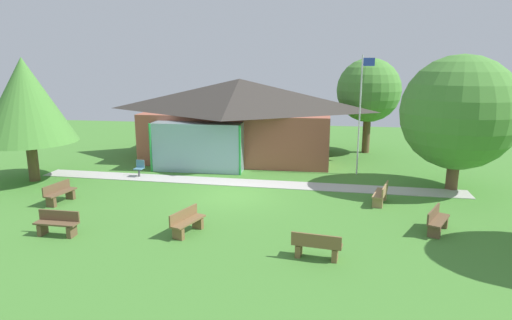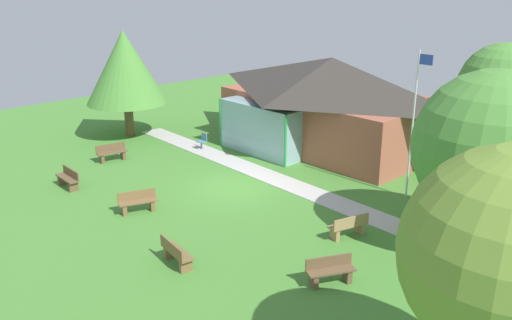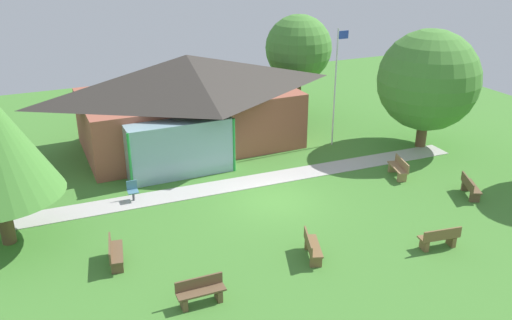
{
  "view_description": "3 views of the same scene",
  "coord_description": "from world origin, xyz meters",
  "px_view_note": "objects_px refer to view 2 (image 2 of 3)",
  "views": [
    {
      "loc": [
        3.77,
        -18.12,
        5.83
      ],
      "look_at": [
        0.71,
        1.85,
        1.2
      ],
      "focal_mm": 30.41,
      "sensor_mm": 36.0,
      "label": 1
    },
    {
      "loc": [
        16.9,
        -14.74,
        8.93
      ],
      "look_at": [
        -0.19,
        1.33,
        0.91
      ],
      "focal_mm": 38.42,
      "sensor_mm": 36.0,
      "label": 2
    },
    {
      "loc": [
        -9.05,
        -18.47,
        10.47
      ],
      "look_at": [
        -0.26,
        1.18,
        1.4
      ],
      "focal_mm": 38.02,
      "sensor_mm": 36.0,
      "label": 3
    }
  ],
  "objects_px": {
    "bench_mid_left": "(112,153)",
    "bench_lawn_far_right": "(330,271)",
    "bench_front_right": "(176,254)",
    "tree_far_east": "(512,256)",
    "patio_chair_west": "(202,142)",
    "tree_behind_pavilion_right": "(502,88)",
    "tree_east_hedge": "(492,148)",
    "tree_west_hedge": "(125,67)",
    "flagpole": "(414,119)",
    "bench_mid_right": "(349,227)",
    "pavilion": "(328,101)",
    "bench_front_center": "(138,202)",
    "bench_front_left": "(68,179)"
  },
  "relations": [
    {
      "from": "bench_lawn_far_right",
      "to": "bench_mid_right",
      "type": "relative_size",
      "value": 0.98
    },
    {
      "from": "flagpole",
      "to": "tree_behind_pavilion_right",
      "type": "distance_m",
      "value": 5.91
    },
    {
      "from": "tree_behind_pavilion_right",
      "to": "tree_west_hedge",
      "type": "xyz_separation_m",
      "value": [
        -16.94,
        -9.49,
        -0.02
      ]
    },
    {
      "from": "patio_chair_west",
      "to": "tree_east_hedge",
      "type": "distance_m",
      "value": 15.58
    },
    {
      "from": "bench_lawn_far_right",
      "to": "tree_far_east",
      "type": "xyz_separation_m",
      "value": [
        5.64,
        -1.66,
        3.4
      ]
    },
    {
      "from": "bench_lawn_far_right",
      "to": "tree_behind_pavilion_right",
      "type": "bearing_deg",
      "value": -148.47
    },
    {
      "from": "bench_front_right",
      "to": "tree_east_hedge",
      "type": "xyz_separation_m",
      "value": [
        6.09,
        8.3,
        3.16
      ]
    },
    {
      "from": "pavilion",
      "to": "bench_front_left",
      "type": "bearing_deg",
      "value": -106.34
    },
    {
      "from": "patio_chair_west",
      "to": "tree_west_hedge",
      "type": "bearing_deg",
      "value": 19.34
    },
    {
      "from": "tree_east_hedge",
      "to": "tree_west_hedge",
      "type": "relative_size",
      "value": 1.02
    },
    {
      "from": "bench_mid_left",
      "to": "bench_lawn_far_right",
      "type": "bearing_deg",
      "value": 96.06
    },
    {
      "from": "tree_west_hedge",
      "to": "tree_east_hedge",
      "type": "bearing_deg",
      "value": 4.47
    },
    {
      "from": "pavilion",
      "to": "bench_front_left",
      "type": "height_order",
      "value": "pavilion"
    },
    {
      "from": "flagpole",
      "to": "tree_west_hedge",
      "type": "bearing_deg",
      "value": -167.02
    },
    {
      "from": "bench_front_left",
      "to": "bench_lawn_far_right",
      "type": "bearing_deg",
      "value": -168.74
    },
    {
      "from": "bench_front_center",
      "to": "tree_east_hedge",
      "type": "bearing_deg",
      "value": 143.23
    },
    {
      "from": "bench_front_left",
      "to": "patio_chair_west",
      "type": "xyz_separation_m",
      "value": [
        -0.39,
        7.71,
        0.01
      ]
    },
    {
      "from": "bench_lawn_far_right",
      "to": "tree_far_east",
      "type": "distance_m",
      "value": 6.79
    },
    {
      "from": "patio_chair_west",
      "to": "tree_west_hedge",
      "type": "height_order",
      "value": "tree_west_hedge"
    },
    {
      "from": "bench_lawn_far_right",
      "to": "tree_behind_pavilion_right",
      "type": "distance_m",
      "value": 13.99
    },
    {
      "from": "pavilion",
      "to": "bench_mid_right",
      "type": "xyz_separation_m",
      "value": [
        7.57,
        -7.82,
        -2.08
      ]
    },
    {
      "from": "bench_mid_right",
      "to": "tree_behind_pavilion_right",
      "type": "xyz_separation_m",
      "value": [
        0.32,
        10.59,
        3.6
      ]
    },
    {
      "from": "tree_far_east",
      "to": "tree_west_hedge",
      "type": "distance_m",
      "value": 24.44
    },
    {
      "from": "bench_front_left",
      "to": "bench_mid_left",
      "type": "distance_m",
      "value": 3.78
    },
    {
      "from": "tree_east_hedge",
      "to": "bench_front_left",
      "type": "bearing_deg",
      "value": -152.34
    },
    {
      "from": "flagpole",
      "to": "bench_mid_left",
      "type": "bearing_deg",
      "value": -152.27
    },
    {
      "from": "bench_mid_right",
      "to": "bench_mid_left",
      "type": "bearing_deg",
      "value": 113.45
    },
    {
      "from": "pavilion",
      "to": "flagpole",
      "type": "xyz_separation_m",
      "value": [
        6.95,
        -3.03,
        0.88
      ]
    },
    {
      "from": "patio_chair_west",
      "to": "tree_behind_pavilion_right",
      "type": "xyz_separation_m",
      "value": [
        12.07,
        8.0,
        3.58
      ]
    },
    {
      "from": "bench_front_center",
      "to": "bench_front_left",
      "type": "xyz_separation_m",
      "value": [
        -4.33,
        -0.82,
        0.0
      ]
    },
    {
      "from": "tree_behind_pavilion_right",
      "to": "tree_west_hedge",
      "type": "distance_m",
      "value": 19.42
    },
    {
      "from": "bench_mid_right",
      "to": "tree_behind_pavilion_right",
      "type": "distance_m",
      "value": 11.19
    },
    {
      "from": "bench_front_right",
      "to": "tree_far_east",
      "type": "height_order",
      "value": "tree_far_east"
    },
    {
      "from": "bench_mid_right",
      "to": "bench_mid_left",
      "type": "relative_size",
      "value": 1.01
    },
    {
      "from": "pavilion",
      "to": "bench_mid_left",
      "type": "bearing_deg",
      "value": -120.67
    },
    {
      "from": "bench_front_right",
      "to": "tree_west_hedge",
      "type": "height_order",
      "value": "tree_west_hedge"
    },
    {
      "from": "flagpole",
      "to": "tree_east_hedge",
      "type": "relative_size",
      "value": 1.0
    },
    {
      "from": "bench_front_left",
      "to": "bench_mid_right",
      "type": "xyz_separation_m",
      "value": [
        11.36,
        5.12,
        0.0
      ]
    },
    {
      "from": "patio_chair_west",
      "to": "tree_far_east",
      "type": "bearing_deg",
      "value": 161.63
    },
    {
      "from": "tree_far_east",
      "to": "tree_behind_pavilion_right",
      "type": "bearing_deg",
      "value": 114.34
    },
    {
      "from": "flagpole",
      "to": "tree_east_hedge",
      "type": "xyz_separation_m",
      "value": [
        4.13,
        -2.11,
        0.2
      ]
    },
    {
      "from": "patio_chair_west",
      "to": "tree_east_hedge",
      "type": "xyz_separation_m",
      "value": [
        15.26,
        0.08,
        3.15
      ]
    },
    {
      "from": "bench_front_right",
      "to": "tree_far_east",
      "type": "bearing_deg",
      "value": 14.72
    },
    {
      "from": "tree_behind_pavilion_right",
      "to": "bench_front_left",
      "type": "bearing_deg",
      "value": -126.63
    },
    {
      "from": "bench_mid_left",
      "to": "tree_far_east",
      "type": "bearing_deg",
      "value": 92.49
    },
    {
      "from": "flagpole",
      "to": "bench_mid_left",
      "type": "height_order",
      "value": "flagpole"
    },
    {
      "from": "flagpole",
      "to": "tree_west_hedge",
      "type": "xyz_separation_m",
      "value": [
        -16.0,
        -3.69,
        0.61
      ]
    },
    {
      "from": "patio_chair_west",
      "to": "bench_front_center",
      "type": "bearing_deg",
      "value": 126.67
    },
    {
      "from": "pavilion",
      "to": "bench_front_right",
      "type": "bearing_deg",
      "value": -69.65
    },
    {
      "from": "tree_east_hedge",
      "to": "bench_front_right",
      "type": "bearing_deg",
      "value": -126.26
    }
  ]
}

